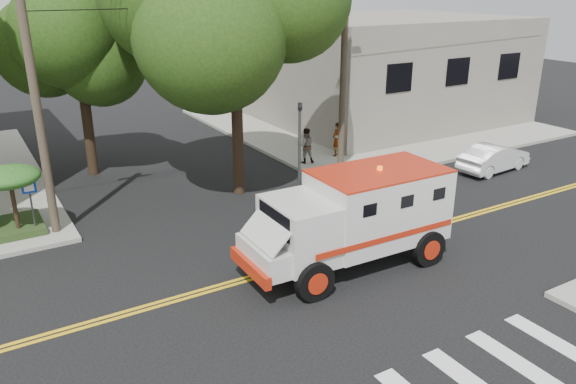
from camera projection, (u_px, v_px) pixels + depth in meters
ground at (291, 267)px, 16.80m from camera, size 100.00×100.00×0.00m
sidewalk_ne at (365, 121)px, 34.13m from camera, size 17.00×17.00×0.15m
building_right at (382, 67)px, 34.18m from camera, size 14.00×12.00×6.00m
utility_pole_left at (36, 103)px, 17.35m from camera, size 0.28×0.28×9.00m
utility_pole_right at (343, 72)px, 23.25m from camera, size 0.28×0.28×9.00m
tree_main at (248, 6)px, 20.21m from camera, size 6.08×5.70×9.85m
tree_left at (86, 41)px, 22.98m from camera, size 4.48×4.20×7.70m
tree_right at (280, 19)px, 31.61m from camera, size 4.80×4.50×8.20m
traffic_signal at (300, 137)px, 22.36m from camera, size 0.15×0.18×3.60m
accessibility_sign at (31, 199)px, 18.30m from camera, size 0.45×0.10×2.02m
armored_truck at (355, 214)px, 16.38m from camera, size 6.35×2.67×2.87m
parked_sedan at (494, 158)px, 25.16m from camera, size 3.85×1.64×1.23m
pedestrian_a at (337, 139)px, 26.81m from camera, size 0.70×0.60×1.63m
pedestrian_b at (306, 146)px, 25.76m from camera, size 0.97×0.87×1.63m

